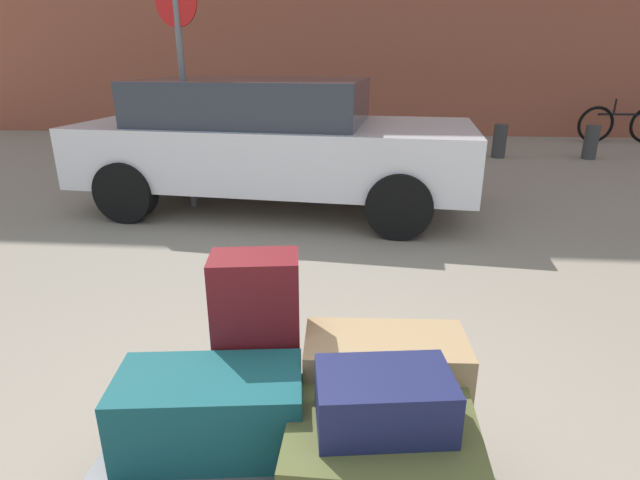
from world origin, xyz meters
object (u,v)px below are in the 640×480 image
(bicycle_leaning, at_px, (622,124))
(bollard_kerb_mid, at_px, (591,142))
(duffel_bag_tan_front_right, at_px, (384,374))
(suitcase_maroon_rear_right, at_px, (257,328))
(luggage_cart, at_px, (293,460))
(duffel_bag_navy_topmost_pile, at_px, (384,400))
(no_parking_sign, at_px, (182,71))
(parked_car, at_px, (272,141))
(suitcase_olive_stacked_top, at_px, (381,451))
(duffel_bag_teal_rear_left, at_px, (211,411))
(bollard_kerb_near, at_px, (500,141))

(bicycle_leaning, xyz_separation_m, bollard_kerb_mid, (-1.34, -1.85, -0.09))
(duffel_bag_tan_front_right, bearing_deg, suitcase_maroon_rear_right, 171.50)
(luggage_cart, distance_m, duffel_bag_tan_front_right, 0.46)
(duffel_bag_navy_topmost_pile, distance_m, no_parking_sign, 4.75)
(parked_car, bearing_deg, suitcase_maroon_rear_right, -80.94)
(suitcase_maroon_rear_right, bearing_deg, suitcase_olive_stacked_top, -48.04)
(duffel_bag_tan_front_right, bearing_deg, duffel_bag_teal_rear_left, -160.74)
(bollard_kerb_near, bearing_deg, suitcase_olive_stacked_top, -106.56)
(suitcase_maroon_rear_right, bearing_deg, luggage_cart, -66.69)
(duffel_bag_tan_front_right, xyz_separation_m, suitcase_maroon_rear_right, (-0.51, 0.05, 0.15))
(luggage_cart, distance_m, suitcase_maroon_rear_right, 0.50)
(duffel_bag_tan_front_right, xyz_separation_m, parked_car, (-1.13, 3.98, 0.26))
(bicycle_leaning, bearing_deg, duffel_bag_navy_topmost_pile, -118.38)
(duffel_bag_teal_rear_left, relative_size, parked_car, 0.14)
(duffel_bag_navy_topmost_pile, bearing_deg, no_parking_sign, 107.71)
(bicycle_leaning, bearing_deg, luggage_cart, -120.13)
(duffel_bag_teal_rear_left, distance_m, no_parking_sign, 4.46)
(duffel_bag_navy_topmost_pile, distance_m, bollard_kerb_mid, 8.50)
(duffel_bag_teal_rear_left, bearing_deg, bollard_kerb_near, 61.97)
(duffel_bag_navy_topmost_pile, relative_size, no_parking_sign, 0.17)
(bollard_kerb_near, bearing_deg, bollard_kerb_mid, 0.00)
(bicycle_leaning, distance_m, bollard_kerb_mid, 2.28)
(bollard_kerb_mid, bearing_deg, duffel_bag_tan_front_right, -117.34)
(duffel_bag_tan_front_right, distance_m, suitcase_maroon_rear_right, 0.53)
(suitcase_maroon_rear_right, height_order, parked_car, parked_car)
(suitcase_olive_stacked_top, bearing_deg, no_parking_sign, 116.51)
(duffel_bag_tan_front_right, relative_size, bicycle_leaning, 0.35)
(suitcase_maroon_rear_right, relative_size, bollard_kerb_mid, 1.09)
(duffel_bag_teal_rear_left, xyz_separation_m, duffel_bag_tan_front_right, (0.62, 0.25, 0.01))
(duffel_bag_navy_topmost_pile, bearing_deg, bollard_kerb_near, 65.41)
(duffel_bag_tan_front_right, height_order, duffel_bag_navy_topmost_pile, duffel_bag_navy_topmost_pile)
(duffel_bag_navy_topmost_pile, bearing_deg, luggage_cart, 150.78)
(luggage_cart, relative_size, bollard_kerb_near, 2.38)
(duffel_bag_teal_rear_left, xyz_separation_m, no_parking_sign, (-1.43, 4.10, 1.02))
(duffel_bag_teal_rear_left, bearing_deg, parked_car, 89.77)
(duffel_bag_tan_front_right, bearing_deg, parked_car, 103.28)
(parked_car, distance_m, no_parking_sign, 1.19)
(suitcase_maroon_rear_right, xyz_separation_m, bollard_kerb_near, (2.75, 7.21, -0.37))
(luggage_cart, height_order, suitcase_maroon_rear_right, suitcase_maroon_rear_right)
(duffel_bag_navy_topmost_pile, bearing_deg, suitcase_olive_stacked_top, 81.97)
(duffel_bag_teal_rear_left, distance_m, parked_car, 4.27)
(duffel_bag_tan_front_right, xyz_separation_m, bicycle_leaning, (5.09, 9.11, -0.13))
(duffel_bag_teal_rear_left, xyz_separation_m, parked_car, (-0.52, 4.23, 0.28))
(duffel_bag_teal_rear_left, height_order, parked_car, parked_car)
(parked_car, bearing_deg, suitcase_olive_stacked_top, -75.62)
(suitcase_olive_stacked_top, bearing_deg, bollard_kerb_near, 74.21)
(duffel_bag_tan_front_right, distance_m, bicycle_leaning, 10.43)
(parked_car, relative_size, bicycle_leaning, 2.53)
(suitcase_maroon_rear_right, bearing_deg, duffel_bag_navy_topmost_pile, -48.04)
(duffel_bag_teal_rear_left, xyz_separation_m, bollard_kerb_mid, (4.37, 7.51, -0.20))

